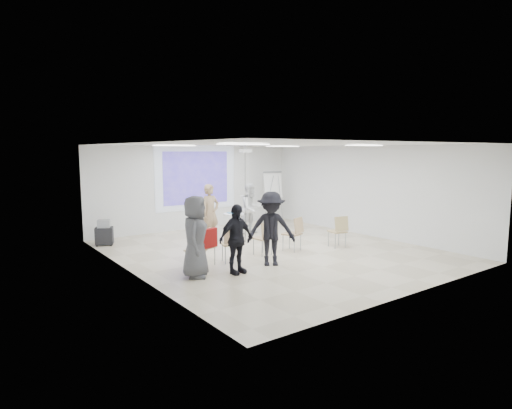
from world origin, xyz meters
TOP-DOWN VIEW (x-y plane):
  - floor at (0.00, 0.00)m, footprint 8.00×9.00m
  - ceiling at (0.00, 0.00)m, footprint 8.00×9.00m
  - wall_back at (0.00, 4.55)m, footprint 8.00×0.10m
  - wall_left at (-4.05, 0.00)m, footprint 0.10×9.00m
  - wall_right at (4.05, 0.00)m, footprint 0.10×9.00m
  - projection_halo at (0.00, 4.49)m, footprint 3.20×0.01m
  - projection_image at (0.00, 4.47)m, footprint 2.60×0.01m
  - pedestal_table at (0.15, 2.26)m, footprint 0.73×0.73m
  - player_left at (-0.78, 2.13)m, footprint 0.82×0.63m
  - player_right at (1.01, 2.47)m, footprint 0.99×0.82m
  - controller_left at (-0.60, 2.38)m, footprint 0.07×0.14m
  - controller_right at (0.83, 2.72)m, footprint 0.05×0.13m
  - chair_far_left at (-2.56, -0.36)m, footprint 0.55×0.57m
  - chair_left_mid at (-2.28, -0.27)m, footprint 0.54×0.57m
  - chair_left_inner at (-1.63, -0.40)m, footprint 0.58×0.60m
  - chair_center at (-0.49, -0.27)m, footprint 0.47×0.50m
  - chair_right_inner at (0.50, -0.36)m, footprint 0.59×0.61m
  - chair_right_far at (1.82, -0.81)m, footprint 0.54×0.56m
  - red_jacket at (-2.30, -0.41)m, footprint 0.50×0.23m
  - laptop at (-1.61, -0.30)m, footprint 0.41×0.36m
  - audience_left at (-2.05, -1.24)m, footprint 1.15×0.78m
  - audience_mid at (-0.95, -1.15)m, footprint 1.53×1.32m
  - audience_outer at (-2.94, -0.93)m, footprint 1.13×1.21m
  - flipchart_easel at (2.85, 3.62)m, footprint 0.87×0.67m
  - av_cart at (-3.62, 3.61)m, footprint 0.62×0.57m
  - ceiling_projector at (0.10, 1.49)m, footprint 0.30×0.25m
  - fluor_panel_nw at (-2.00, 2.00)m, footprint 1.20×0.30m
  - fluor_panel_ne at (2.00, 2.00)m, footprint 1.20×0.30m
  - fluor_panel_sw at (-2.00, -1.50)m, footprint 1.20×0.30m
  - fluor_panel_se at (2.00, -1.50)m, footprint 1.20×0.30m

SIDE VIEW (x-z plane):
  - floor at x=0.00m, z-range -0.10..0.00m
  - av_cart at x=-3.62m, z-range -0.03..0.73m
  - pedestal_table at x=0.15m, z-range 0.05..0.87m
  - laptop at x=-1.61m, z-range 0.50..0.52m
  - chair_far_left at x=-2.56m, z-range 0.08..0.97m
  - chair_center at x=-0.49m, z-range 0.08..1.01m
  - chair_left_mid at x=-2.28m, z-range 0.09..1.03m
  - chair_right_far at x=1.82m, z-range 0.09..1.03m
  - chair_left_inner at x=-1.63m, z-range 0.09..1.04m
  - chair_right_inner at x=0.50m, z-range 0.09..1.06m
  - red_jacket at x=-2.30m, z-range 0.49..0.95m
  - audience_left at x=-2.05m, z-range 0.00..1.86m
  - player_right at x=1.01m, z-range 0.00..1.92m
  - player_left at x=-0.78m, z-range 0.00..2.04m
  - audience_outer at x=-2.94m, z-range 0.00..2.07m
  - audience_mid at x=-0.95m, z-range 0.00..2.08m
  - controller_right at x=0.83m, z-range 1.27..1.31m
  - controller_left at x=-0.60m, z-range 1.32..1.37m
  - wall_back at x=0.00m, z-range 0.00..3.00m
  - wall_left at x=-4.05m, z-range 0.00..3.00m
  - wall_right at x=4.05m, z-range 0.00..3.00m
  - flipchart_easel at x=2.85m, z-range 0.48..2.52m
  - projection_halo at x=0.00m, z-range 0.70..3.00m
  - projection_image at x=0.00m, z-range 0.90..2.80m
  - ceiling_projector at x=0.10m, z-range 1.19..4.19m
  - fluor_panel_nw at x=-2.00m, z-range 2.96..2.98m
  - fluor_panel_ne at x=2.00m, z-range 2.96..2.98m
  - fluor_panel_sw at x=-2.00m, z-range 2.96..2.98m
  - fluor_panel_se at x=2.00m, z-range 2.96..2.98m
  - ceiling at x=0.00m, z-range 3.00..3.10m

